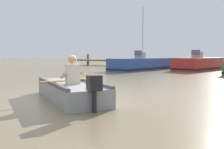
# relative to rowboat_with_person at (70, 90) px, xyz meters

# --- Properties ---
(ground_plane) EXTENTS (120.00, 120.00, 0.00)m
(ground_plane) POSITION_rel_rowboat_with_person_xyz_m (0.11, 0.48, -0.25)
(ground_plane) COLOR #7A6B4C
(wooden_dock) EXTENTS (13.21, 1.57, 1.18)m
(wooden_dock) POSITION_rel_rowboat_with_person_xyz_m (-7.29, 18.01, 0.28)
(wooden_dock) COLOR brown
(wooden_dock) RESTS_ON ground
(rowboat_with_person) EXTENTS (3.39, 2.59, 1.19)m
(rowboat_with_person) POSITION_rel_rowboat_with_person_xyz_m (0.00, 0.00, 0.00)
(rowboat_with_person) COLOR gray
(rowboat_with_person) RESTS_ON ground
(moored_boat_blue) EXTENTS (3.01, 6.64, 4.67)m
(moored_boat_blue) POSITION_rel_rowboat_with_person_xyz_m (-4.02, 13.09, 0.18)
(moored_boat_blue) COLOR #2D519E
(moored_boat_blue) RESTS_ON ground
(moored_boat_red) EXTENTS (2.97, 5.29, 1.50)m
(moored_boat_red) POSITION_rel_rowboat_with_person_xyz_m (-0.36, 15.00, 0.19)
(moored_boat_red) COLOR #B72D28
(moored_boat_red) RESTS_ON ground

